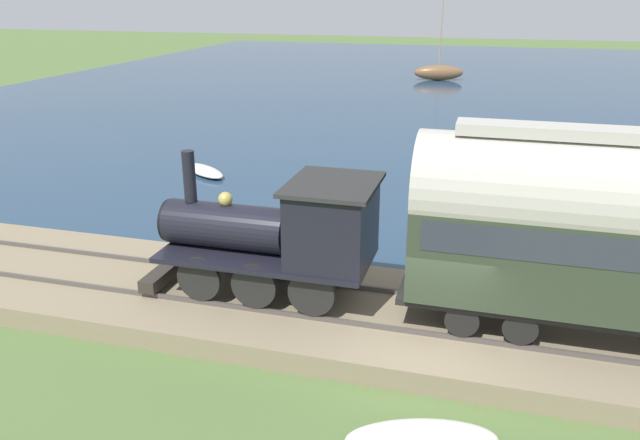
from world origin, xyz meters
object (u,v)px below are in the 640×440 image
at_px(steam_locomotive, 287,229).
at_px(sailboat_brown, 439,72).
at_px(beached_dinghy, 422,440).
at_px(rowboat_off_pier, 204,171).

distance_m(steam_locomotive, sailboat_brown, 45.29).
xyz_separation_m(sailboat_brown, beached_dinghy, (-49.34, -4.56, -0.50)).
relative_size(steam_locomotive, rowboat_off_pier, 1.98).
relative_size(steam_locomotive, beached_dinghy, 1.94).
bearing_deg(steam_locomotive, sailboat_brown, 0.81).
relative_size(sailboat_brown, rowboat_off_pier, 2.83).
relative_size(rowboat_off_pier, beached_dinghy, 0.98).
bearing_deg(rowboat_off_pier, beached_dinghy, -106.32).
bearing_deg(steam_locomotive, beached_dinghy, -136.27).
height_order(sailboat_brown, beached_dinghy, sailboat_brown).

